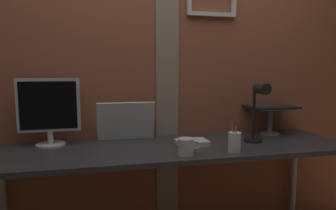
# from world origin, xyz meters

# --- Properties ---
(brick_wall_back) EXTENTS (3.45, 0.15, 2.31)m
(brick_wall_back) POSITION_xyz_m (0.00, 0.44, 1.15)
(brick_wall_back) COLOR #9E563D
(brick_wall_back) RESTS_ON ground_plane
(desk) EXTENTS (2.26, 0.60, 0.76)m
(desk) POSITION_xyz_m (0.05, 0.08, 0.69)
(desk) COLOR #333338
(desk) RESTS_ON ground_plane
(monitor) EXTENTS (0.38, 0.18, 0.43)m
(monitor) POSITION_xyz_m (-0.70, 0.26, 1.00)
(monitor) COLOR silver
(monitor) RESTS_ON desk
(laptop_stand) EXTENTS (0.28, 0.22, 0.20)m
(laptop_stand) POSITION_xyz_m (0.85, 0.26, 0.90)
(laptop_stand) COLOR gray
(laptop_stand) RESTS_ON desk
(laptop) EXTENTS (0.35, 0.31, 0.22)m
(laptop) POSITION_xyz_m (0.85, 0.33, 1.02)
(laptop) COLOR black
(laptop) RESTS_ON laptop_stand
(whiteboard_panel) EXTENTS (0.39, 0.09, 0.27)m
(whiteboard_panel) POSITION_xyz_m (-0.22, 0.30, 0.89)
(whiteboard_panel) COLOR white
(whiteboard_panel) RESTS_ON desk
(desk_lamp) EXTENTS (0.12, 0.20, 0.40)m
(desk_lamp) POSITION_xyz_m (0.61, 0.03, 1.01)
(desk_lamp) COLOR black
(desk_lamp) RESTS_ON desk
(pen_cup) EXTENTS (0.07, 0.07, 0.17)m
(pen_cup) POSITION_xyz_m (0.38, -0.12, 0.82)
(pen_cup) COLOR white
(pen_cup) RESTS_ON desk
(coffee_mug) EXTENTS (0.13, 0.09, 0.10)m
(coffee_mug) POSITION_xyz_m (0.09, -0.12, 0.81)
(coffee_mug) COLOR silver
(coffee_mug) RESTS_ON desk
(paper_clutter_stack) EXTENTS (0.21, 0.15, 0.03)m
(paper_clutter_stack) POSITION_xyz_m (0.18, 0.08, 0.78)
(paper_clutter_stack) COLOR silver
(paper_clutter_stack) RESTS_ON desk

